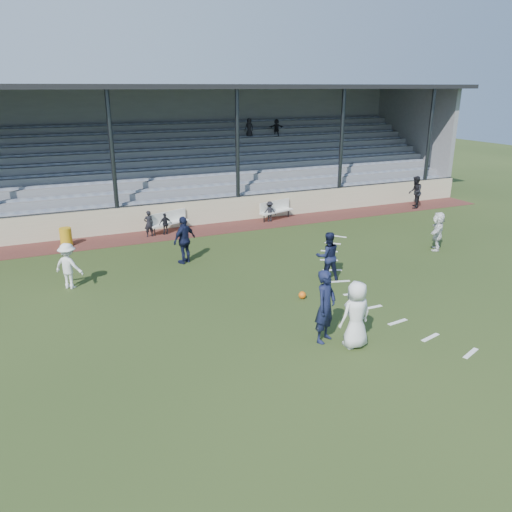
{
  "coord_description": "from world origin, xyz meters",
  "views": [
    {
      "loc": [
        -6.11,
        -11.51,
        6.51
      ],
      "look_at": [
        0.0,
        2.5,
        1.3
      ],
      "focal_mm": 35.0,
      "sensor_mm": 36.0,
      "label": 1
    }
  ],
  "objects_px": {
    "bench_right": "(275,208)",
    "player_white_lead": "(356,315)",
    "trash_bin": "(66,237)",
    "football": "(302,295)",
    "bench_left": "(169,220)",
    "player_navy_lead": "(326,306)",
    "official": "(415,192)"
  },
  "relations": [
    {
      "from": "bench_right",
      "to": "player_white_lead",
      "type": "height_order",
      "value": "player_white_lead"
    },
    {
      "from": "trash_bin",
      "to": "bench_right",
      "type": "bearing_deg",
      "value": 2.97
    },
    {
      "from": "player_white_lead",
      "to": "bench_right",
      "type": "bearing_deg",
      "value": -110.5
    },
    {
      "from": "bench_right",
      "to": "football",
      "type": "relative_size",
      "value": 8.44
    },
    {
      "from": "bench_left",
      "to": "bench_right",
      "type": "relative_size",
      "value": 0.99
    },
    {
      "from": "player_navy_lead",
      "to": "player_white_lead",
      "type": "bearing_deg",
      "value": -77.52
    },
    {
      "from": "bench_right",
      "to": "official",
      "type": "relative_size",
      "value": 1.13
    },
    {
      "from": "player_white_lead",
      "to": "player_navy_lead",
      "type": "relative_size",
      "value": 0.91
    },
    {
      "from": "bench_left",
      "to": "player_white_lead",
      "type": "distance_m",
      "value": 12.82
    },
    {
      "from": "trash_bin",
      "to": "official",
      "type": "bearing_deg",
      "value": -0.96
    },
    {
      "from": "football",
      "to": "player_navy_lead",
      "type": "height_order",
      "value": "player_navy_lead"
    },
    {
      "from": "football",
      "to": "bench_left",
      "type": "bearing_deg",
      "value": 101.99
    },
    {
      "from": "bench_right",
      "to": "official",
      "type": "distance_m",
      "value": 8.3
    },
    {
      "from": "trash_bin",
      "to": "football",
      "type": "height_order",
      "value": "trash_bin"
    },
    {
      "from": "bench_right",
      "to": "official",
      "type": "bearing_deg",
      "value": -22.74
    },
    {
      "from": "trash_bin",
      "to": "player_navy_lead",
      "type": "xyz_separation_m",
      "value": [
        5.79,
        -11.65,
        0.59
      ]
    },
    {
      "from": "trash_bin",
      "to": "player_white_lead",
      "type": "xyz_separation_m",
      "value": [
        6.35,
        -12.24,
        0.49
      ]
    },
    {
      "from": "bench_right",
      "to": "official",
      "type": "height_order",
      "value": "official"
    },
    {
      "from": "player_white_lead",
      "to": "official",
      "type": "bearing_deg",
      "value": -139.14
    },
    {
      "from": "trash_bin",
      "to": "football",
      "type": "distance_m",
      "value": 11.12
    },
    {
      "from": "player_white_lead",
      "to": "player_navy_lead",
      "type": "distance_m",
      "value": 0.82
    },
    {
      "from": "player_white_lead",
      "to": "player_navy_lead",
      "type": "bearing_deg",
      "value": -50.0
    },
    {
      "from": "player_white_lead",
      "to": "trash_bin",
      "type": "bearing_deg",
      "value": -66.37
    },
    {
      "from": "trash_bin",
      "to": "player_navy_lead",
      "type": "relative_size",
      "value": 0.4
    },
    {
      "from": "trash_bin",
      "to": "official",
      "type": "relative_size",
      "value": 0.44
    },
    {
      "from": "bench_left",
      "to": "football",
      "type": "distance_m",
      "value": 9.63
    },
    {
      "from": "bench_right",
      "to": "player_navy_lead",
      "type": "bearing_deg",
      "value": -126.81
    },
    {
      "from": "trash_bin",
      "to": "player_navy_lead",
      "type": "bearing_deg",
      "value": -63.6
    },
    {
      "from": "bench_right",
      "to": "player_white_lead",
      "type": "bearing_deg",
      "value": -123.67
    },
    {
      "from": "football",
      "to": "trash_bin",
      "type": "bearing_deg",
      "value": 126.36
    },
    {
      "from": "trash_bin",
      "to": "football",
      "type": "bearing_deg",
      "value": -53.64
    },
    {
      "from": "football",
      "to": "player_white_lead",
      "type": "distance_m",
      "value": 3.39
    }
  ]
}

